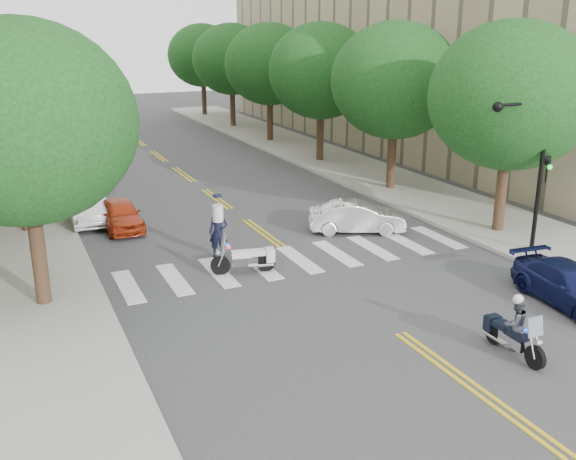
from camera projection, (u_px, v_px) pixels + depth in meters
ground at (400, 333)px, 17.75m from camera, size 140.00×140.00×0.00m
sidewalk_left at (4, 190)px, 33.06m from camera, size 5.00×60.00×0.15m
sidewalk_right at (330, 160)px, 40.56m from camera, size 5.00×60.00×0.15m
tree_l_0 at (22, 123)px, 17.80m from camera, size 6.40×6.40×8.45m
tree_l_1 at (11, 96)px, 24.74m from camera, size 6.40×6.40×8.45m
tree_l_2 at (5, 81)px, 31.68m from camera, size 6.40×6.40×8.45m
tree_l_3 at (1, 71)px, 38.61m from camera, size 6.40×6.40×8.45m
tree_r_0 at (511, 96)px, 24.75m from camera, size 6.40×6.40×8.45m
tree_r_1 at (395, 81)px, 31.69m from camera, size 6.40×6.40×8.45m
tree_r_2 at (321, 71)px, 38.63m from camera, size 6.40×6.40×8.45m
tree_r_3 at (269, 64)px, 45.56m from camera, size 6.40×6.40×8.45m
tree_r_4 at (232, 59)px, 52.50m from camera, size 6.40×6.40×8.45m
tree_r_5 at (202, 55)px, 59.44m from camera, size 6.40×6.40×8.45m
traffic_signal_pole at (533, 156)px, 22.71m from camera, size 2.82×0.42×6.00m
motorcycle_police at (513, 327)px, 16.43m from camera, size 0.71×2.08×1.69m
motorcycle_parked at (249, 259)px, 22.02m from camera, size 2.23×0.82×1.45m
officer_standing at (218, 232)px, 23.35m from camera, size 0.83×0.75×1.92m
convertible at (357, 217)px, 26.34m from camera, size 4.13×2.82×1.29m
sedan_blue at (571, 286)px, 19.43m from camera, size 2.13×4.38×1.23m
parked_car_a at (120, 214)px, 26.78m from camera, size 1.55×3.73×1.26m
parked_car_b at (87, 205)px, 27.82m from camera, size 1.62×4.35×1.42m
parked_car_c at (90, 173)px, 34.30m from camera, size 2.46×4.68×1.25m
parked_car_d at (63, 165)px, 36.32m from camera, size 2.13×4.44×1.25m
parked_car_e at (65, 139)px, 44.61m from camera, size 1.66×3.92×1.32m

